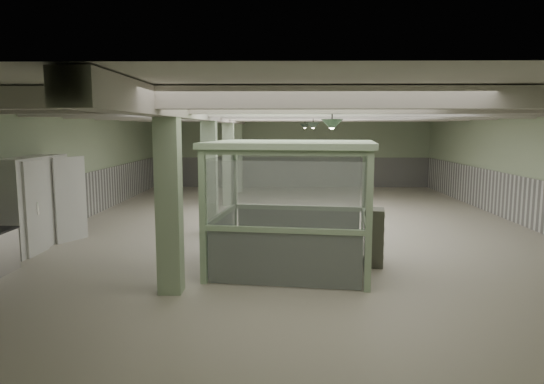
{
  "coord_description": "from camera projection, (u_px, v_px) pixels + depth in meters",
  "views": [
    {
      "loc": [
        -0.5,
        -14.55,
        2.99
      ],
      "look_at": [
        -0.73,
        -1.8,
        1.3
      ],
      "focal_mm": 32.0,
      "sensor_mm": 36.0,
      "label": 1
    }
  ],
  "objects": [
    {
      "name": "floor",
      "position": [
        297.0,
        226.0,
        14.8
      ],
      "size": [
        20.0,
        20.0,
        0.0
      ],
      "primitive_type": "plane",
      "color": "beige",
      "rests_on": "ground"
    },
    {
      "name": "ceiling",
      "position": [
        298.0,
        107.0,
        14.33
      ],
      "size": [
        14.0,
        20.0,
        0.02
      ],
      "primitive_type": "cube",
      "color": "beige",
      "rests_on": "wall_back"
    },
    {
      "name": "wall_back",
      "position": [
        290.0,
        152.0,
        24.48
      ],
      "size": [
        14.0,
        0.02,
        3.6
      ],
      "primitive_type": "cube",
      "color": "#9DB08D",
      "rests_on": "floor"
    },
    {
      "name": "wall_front",
      "position": [
        333.0,
        253.0,
        4.66
      ],
      "size": [
        14.0,
        0.02,
        3.6
      ],
      "primitive_type": "cube",
      "color": "#9DB08D",
      "rests_on": "floor"
    },
    {
      "name": "wall_left",
      "position": [
        66.0,
        167.0,
        14.69
      ],
      "size": [
        0.02,
        20.0,
        3.6
      ],
      "primitive_type": "cube",
      "color": "#9DB08D",
      "rests_on": "floor"
    },
    {
      "name": "wall_right",
      "position": [
        532.0,
        168.0,
        14.45
      ],
      "size": [
        0.02,
        20.0,
        3.6
      ],
      "primitive_type": "cube",
      "color": "#9DB08D",
      "rests_on": "floor"
    },
    {
      "name": "wainscot_left",
      "position": [
        69.0,
        202.0,
        14.83
      ],
      "size": [
        0.05,
        19.9,
        1.5
      ],
      "primitive_type": "cube",
      "color": "silver",
      "rests_on": "floor"
    },
    {
      "name": "wainscot_right",
      "position": [
        528.0,
        203.0,
        14.59
      ],
      "size": [
        0.05,
        19.9,
        1.5
      ],
      "primitive_type": "cube",
      "color": "silver",
      "rests_on": "floor"
    },
    {
      "name": "wainscot_back",
      "position": [
        290.0,
        172.0,
        24.59
      ],
      "size": [
        13.9,
        0.05,
        1.5
      ],
      "primitive_type": "cube",
      "color": "silver",
      "rests_on": "floor"
    },
    {
      "name": "girder",
      "position": [
        213.0,
        115.0,
        14.4
      ],
      "size": [
        0.45,
        19.9,
        0.4
      ],
      "primitive_type": "cube",
      "color": "beige",
      "rests_on": "ceiling"
    },
    {
      "name": "beam_a",
      "position": [
        316.0,
        98.0,
        6.92
      ],
      "size": [
        13.9,
        0.35,
        0.32
      ],
      "primitive_type": "cube",
      "color": "beige",
      "rests_on": "ceiling"
    },
    {
      "name": "beam_b",
      "position": [
        306.0,
        106.0,
        9.4
      ],
      "size": [
        13.9,
        0.35,
        0.32
      ],
      "primitive_type": "cube",
      "color": "beige",
      "rests_on": "ceiling"
    },
    {
      "name": "beam_c",
      "position": [
        301.0,
        110.0,
        11.88
      ],
      "size": [
        13.9,
        0.35,
        0.32
      ],
      "primitive_type": "cube",
      "color": "beige",
      "rests_on": "ceiling"
    },
    {
      "name": "beam_d",
      "position": [
        297.0,
        113.0,
        14.35
      ],
      "size": [
        13.9,
        0.35,
        0.32
      ],
      "primitive_type": "cube",
      "color": "beige",
      "rests_on": "ceiling"
    },
    {
      "name": "beam_e",
      "position": [
        295.0,
        115.0,
        16.83
      ],
      "size": [
        13.9,
        0.35,
        0.32
      ],
      "primitive_type": "cube",
      "color": "beige",
      "rests_on": "ceiling"
    },
    {
      "name": "beam_f",
      "position": [
        293.0,
        117.0,
        19.31
      ],
      "size": [
        13.9,
        0.35,
        0.32
      ],
      "primitive_type": "cube",
      "color": "beige",
      "rests_on": "ceiling"
    },
    {
      "name": "beam_g",
      "position": [
        292.0,
        118.0,
        21.79
      ],
      "size": [
        13.9,
        0.35,
        0.32
      ],
      "primitive_type": "cube",
      "color": "beige",
      "rests_on": "ceiling"
    },
    {
      "name": "column_a",
      "position": [
        169.0,
        195.0,
        8.66
      ],
      "size": [
        0.42,
        0.42,
        3.6
      ],
      "primitive_type": "cube",
      "color": "#AEC9A2",
      "rests_on": "floor"
    },
    {
      "name": "column_b",
      "position": [
        210.0,
        171.0,
        13.62
      ],
      "size": [
        0.42,
        0.42,
        3.6
      ],
      "primitive_type": "cube",
      "color": "#AEC9A2",
      "rests_on": "floor"
    },
    {
      "name": "column_c",
      "position": [
        228.0,
        159.0,
        18.58
      ],
      "size": [
        0.42,
        0.42,
        3.6
      ],
      "primitive_type": "cube",
      "color": "#AEC9A2",
      "rests_on": "floor"
    },
    {
      "name": "column_d",
      "position": [
        238.0,
        154.0,
        22.54
      ],
      "size": [
        0.42,
        0.42,
        3.6
      ],
      "primitive_type": "cube",
      "color": "#AEC9A2",
      "rests_on": "floor"
    },
    {
      "name": "pendant_front",
      "position": [
        332.0,
        125.0,
        9.44
      ],
      "size": [
        0.44,
        0.44,
        0.22
      ],
      "primitive_type": "cone",
      "rotation": [
        3.14,
        0.0,
        0.0
      ],
      "color": "#334436",
      "rests_on": "ceiling"
    },
    {
      "name": "pendant_mid",
      "position": [
        313.0,
        126.0,
        14.89
      ],
      "size": [
        0.44,
        0.44,
        0.22
      ],
      "primitive_type": "cone",
      "rotation": [
        3.14,
        0.0,
        0.0
      ],
      "color": "#334436",
      "rests_on": "ceiling"
    },
    {
      "name": "pendant_back",
      "position": [
        305.0,
        126.0,
        19.85
      ],
      "size": [
        0.44,
        0.44,
        0.22
      ],
      "primitive_type": "cone",
      "rotation": [
        3.14,
        0.0,
        0.0
      ],
      "color": "#334436",
      "rests_on": "ceiling"
    },
    {
      "name": "walkin_cooler",
      "position": [
        35.0,
        201.0,
        12.05
      ],
      "size": [
        1.04,
        2.6,
        2.38
      ],
      "color": "silver",
      "rests_on": "floor"
    },
    {
      "name": "guard_booth",
      "position": [
        292.0,
        184.0,
        10.19
      ],
      "size": [
        3.72,
        3.28,
        2.71
      ],
      "rotation": [
        0.0,
        0.0,
        -0.14
      ],
      "color": "#A0BC96",
      "rests_on": "floor"
    },
    {
      "name": "filing_cabinet",
      "position": [
        374.0,
        237.0,
        10.55
      ],
      "size": [
        0.5,
        0.64,
        1.25
      ],
      "primitive_type": "cube",
      "rotation": [
        0.0,
        0.0,
        -0.18
      ],
      "color": "#555849",
      "rests_on": "floor"
    }
  ]
}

